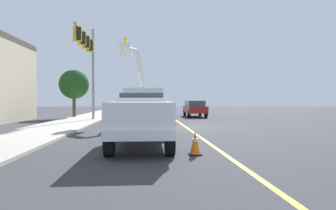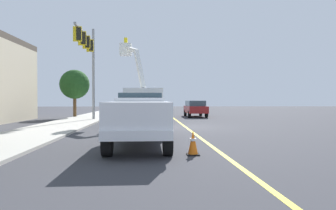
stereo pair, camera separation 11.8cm
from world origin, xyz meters
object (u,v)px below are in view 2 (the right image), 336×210
at_px(traffic_cone_leading, 193,143).
at_px(traffic_cone_mid_front, 169,115).
at_px(service_pickup_truck, 139,117).
at_px(utility_bucket_truck, 144,102).
at_px(traffic_signal_mast, 88,53).
at_px(passing_minivan, 195,107).

xyz_separation_m(traffic_cone_leading, traffic_cone_mid_front, (16.81, 0.05, -0.00)).
bearing_deg(service_pickup_truck, utility_bucket_truck, 1.55).
bearing_deg(utility_bucket_truck, traffic_signal_mast, 73.81).
relative_size(passing_minivan, traffic_cone_leading, 6.05).
relative_size(traffic_cone_mid_front, traffic_signal_mast, 0.10).
bearing_deg(traffic_cone_mid_front, traffic_signal_mast, 113.89).
bearing_deg(traffic_signal_mast, traffic_cone_mid_front, -66.11).
relative_size(service_pickup_truck, passing_minivan, 1.17).
xyz_separation_m(utility_bucket_truck, traffic_cone_mid_front, (4.13, -2.05, -1.21)).
height_order(utility_bucket_truck, service_pickup_truck, utility_bucket_truck).
relative_size(service_pickup_truck, traffic_cone_leading, 7.06).
bearing_deg(traffic_cone_leading, traffic_signal_mast, 24.98).
relative_size(utility_bucket_truck, traffic_cone_mid_front, 10.41).
distance_m(traffic_cone_leading, traffic_cone_mid_front, 16.81).
height_order(service_pickup_truck, traffic_signal_mast, traffic_signal_mast).
relative_size(utility_bucket_truck, passing_minivan, 1.70).
bearing_deg(traffic_cone_mid_front, utility_bucket_truck, 153.64).
distance_m(service_pickup_truck, traffic_signal_mast, 13.81).
bearing_deg(service_pickup_truck, passing_minivan, -13.78).
xyz_separation_m(utility_bucket_truck, traffic_signal_mast, (1.28, 4.40, 3.84)).
distance_m(traffic_cone_leading, traffic_signal_mast, 16.20).
distance_m(service_pickup_truck, passing_minivan, 19.92).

